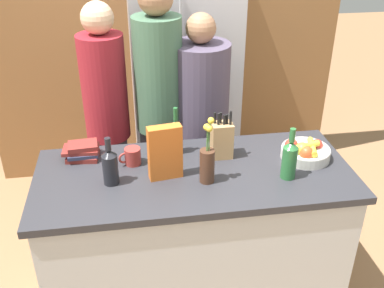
# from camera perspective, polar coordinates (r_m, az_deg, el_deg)

# --- Properties ---
(kitchen_island) EXTENTS (1.68, 0.73, 0.91)m
(kitchen_island) POSITION_cam_1_polar(r_m,az_deg,el_deg) (2.65, 0.30, -11.79)
(kitchen_island) COLOR silver
(kitchen_island) RESTS_ON ground_plane
(back_wall_wood) EXTENTS (2.88, 0.12, 2.60)m
(back_wall_wood) POSITION_cam_1_polar(r_m,az_deg,el_deg) (3.70, -3.67, 15.12)
(back_wall_wood) COLOR olive
(back_wall_wood) RESTS_ON ground_plane
(refrigerator) EXTENTS (0.78, 0.63, 2.01)m
(refrigerator) POSITION_cam_1_polar(r_m,az_deg,el_deg) (3.45, -1.08, 9.03)
(refrigerator) COLOR #B7B7BC
(refrigerator) RESTS_ON ground_plane
(fruit_bowl) EXTENTS (0.27, 0.27, 0.11)m
(fruit_bowl) POSITION_cam_1_polar(r_m,az_deg,el_deg) (2.56, 14.18, -0.88)
(fruit_bowl) COLOR silver
(fruit_bowl) RESTS_ON kitchen_island
(knife_block) EXTENTS (0.11, 0.10, 0.28)m
(knife_block) POSITION_cam_1_polar(r_m,az_deg,el_deg) (2.48, 3.80, 0.60)
(knife_block) COLOR tan
(knife_block) RESTS_ON kitchen_island
(flower_vase) EXTENTS (0.08, 0.08, 0.36)m
(flower_vase) POSITION_cam_1_polar(r_m,az_deg,el_deg) (2.25, 1.95, -2.19)
(flower_vase) COLOR #4C2D1E
(flower_vase) RESTS_ON kitchen_island
(cereal_box) EXTENTS (0.18, 0.08, 0.29)m
(cereal_box) POSITION_cam_1_polar(r_m,az_deg,el_deg) (2.27, -3.45, -1.08)
(cereal_box) COLOR orange
(cereal_box) RESTS_ON kitchen_island
(coffee_mug) EXTENTS (0.12, 0.09, 0.09)m
(coffee_mug) POSITION_cam_1_polar(r_m,az_deg,el_deg) (2.45, -7.60, -1.55)
(coffee_mug) COLOR #99332D
(coffee_mug) RESTS_ON kitchen_island
(book_stack) EXTENTS (0.20, 0.15, 0.09)m
(book_stack) POSITION_cam_1_polar(r_m,az_deg,el_deg) (2.56, -13.75, -0.88)
(book_stack) COLOR maroon
(book_stack) RESTS_ON kitchen_island
(bottle_oil) EXTENTS (0.08, 0.08, 0.26)m
(bottle_oil) POSITION_cam_1_polar(r_m,az_deg,el_deg) (2.28, -10.36, -2.73)
(bottle_oil) COLOR black
(bottle_oil) RESTS_ON kitchen_island
(bottle_vinegar) EXTENTS (0.08, 0.08, 0.28)m
(bottle_vinegar) POSITION_cam_1_polar(r_m,az_deg,el_deg) (2.34, 12.28, -1.82)
(bottle_vinegar) COLOR #286633
(bottle_vinegar) RESTS_ON kitchen_island
(bottle_wine) EXTENTS (0.06, 0.06, 0.28)m
(bottle_wine) POSITION_cam_1_polar(r_m,az_deg,el_deg) (2.51, -2.07, 1.10)
(bottle_wine) COLOR #286633
(bottle_wine) RESTS_ON kitchen_island
(person_at_sink) EXTENTS (0.28, 0.28, 1.67)m
(person_at_sink) POSITION_cam_1_polar(r_m,az_deg,el_deg) (2.94, -10.75, 3.70)
(person_at_sink) COLOR #383842
(person_at_sink) RESTS_ON ground_plane
(person_in_blue) EXTENTS (0.30, 0.30, 1.79)m
(person_in_blue) POSITION_cam_1_polar(r_m,az_deg,el_deg) (2.87, -4.15, 5.07)
(person_in_blue) COLOR #383842
(person_in_blue) RESTS_ON ground_plane
(person_in_red_tee) EXTENTS (0.37, 0.37, 1.59)m
(person_in_red_tee) POSITION_cam_1_polar(r_m,az_deg,el_deg) (2.97, 1.01, 2.99)
(person_in_red_tee) COLOR #383842
(person_in_red_tee) RESTS_ON ground_plane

